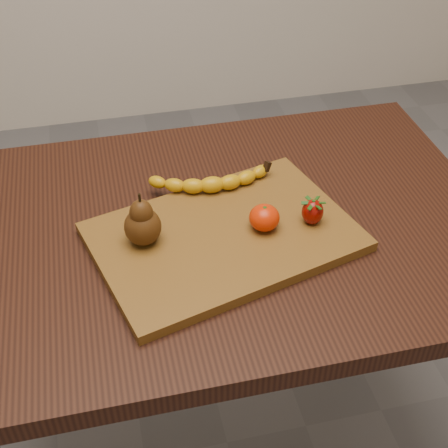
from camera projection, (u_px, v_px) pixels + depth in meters
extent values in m
plane|color=slate|center=(227.00, 442.00, 1.65)|extent=(3.50, 3.50, 0.00)
cube|color=black|center=(228.00, 230.00, 1.17)|extent=(1.00, 0.70, 0.04)
cylinder|color=black|center=(26.00, 295.00, 1.56)|extent=(0.05, 0.05, 0.72)
cylinder|color=black|center=(362.00, 242.00, 1.72)|extent=(0.05, 0.05, 0.72)
cube|color=brown|center=(224.00, 237.00, 1.11)|extent=(0.51, 0.41, 0.02)
ellipsoid|color=red|center=(264.00, 218.00, 1.10)|extent=(0.07, 0.07, 0.05)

